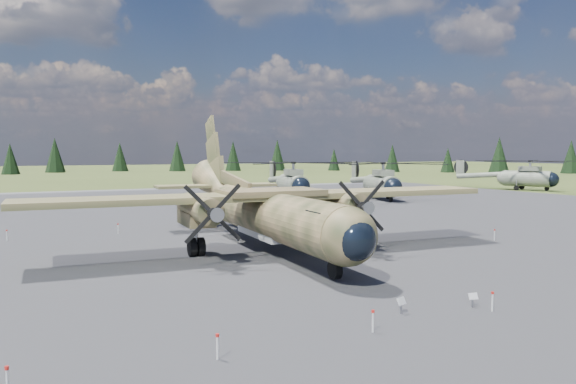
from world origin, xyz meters
name	(u,v)px	position (x,y,z in m)	size (l,w,h in m)	color
ground	(298,260)	(0.00, 0.00, 0.00)	(500.00, 500.00, 0.00)	#4B5726
apron	(238,237)	(0.00, 10.00, 0.00)	(120.00, 120.00, 0.04)	slate
transport_plane	(265,206)	(-0.36, 4.26, 2.98)	(31.51, 28.60, 10.38)	#32391F
helicopter_near	(292,172)	(19.58, 39.17, 3.70)	(24.03, 25.65, 5.21)	gray
helicopter_mid	(382,173)	(29.82, 32.43, 3.67)	(24.87, 25.73, 5.17)	gray
helicopter_far	(527,169)	(63.39, 37.05, 3.63)	(26.48, 26.48, 5.12)	gray
info_placard_left	(401,303)	(-1.61, -12.10, 0.47)	(0.49, 0.33, 0.71)	gray
info_placard_right	(473,298)	(1.72, -12.69, 0.43)	(0.43, 0.24, 0.64)	gray
barrier_fence	(292,252)	(-0.46, -0.08, 0.51)	(33.12, 29.62, 0.85)	silver
treeline	(336,179)	(3.05, 0.70, 4.88)	(330.52, 330.37, 10.95)	black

